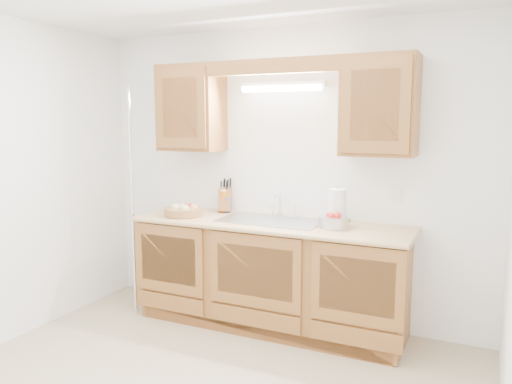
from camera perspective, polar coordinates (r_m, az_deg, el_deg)
The scene contains 17 objects.
room at distance 2.99m, azimuth -7.46°, elevation -0.88°, with size 3.52×3.50×2.50m.
base_cabinets at distance 4.22m, azimuth 1.65°, elevation -9.47°, with size 2.20×0.60×0.86m, color #985C2C.
countertop at distance 4.09m, azimuth 1.60°, elevation -3.64°, with size 2.30×0.63×0.04m, color tan.
upper_cabinet_left at distance 4.53m, azimuth -7.39°, elevation 9.46°, with size 0.55×0.33×0.75m, color #985C2C.
upper_cabinet_right at distance 3.90m, azimuth 13.97°, elevation 9.51°, with size 0.55×0.33×0.75m, color #985C2C.
valance at distance 4.03m, azimuth 1.70°, elevation 14.18°, with size 2.20×0.05×0.12m, color #985C2C.
fluorescent_fixture at distance 4.23m, azimuth 2.94°, elevation 11.95°, with size 0.76×0.08×0.08m.
sink at distance 4.12m, azimuth 1.71°, elevation -4.30°, with size 0.84×0.46×0.36m.
wire_shelf_pole at distance 4.48m, azimuth -13.95°, elevation -1.30°, with size 0.03×0.03×2.00m, color silver.
outlet_plate at distance 4.07m, azimuth 15.73°, elevation -0.15°, with size 0.08×0.01×0.12m, color white.
fruit_basket at distance 4.36m, azimuth -8.29°, elevation -2.10°, with size 0.41×0.41×0.10m.
knife_block at distance 4.51m, azimuth -3.56°, elevation -0.84°, with size 0.16×0.20×0.31m.
orange_canister at distance 4.48m, azimuth -3.69°, elevation -1.01°, with size 0.08×0.08×0.21m.
soap_bottle at distance 4.50m, azimuth -3.56°, elevation -1.03°, with size 0.09×0.09×0.20m, color blue.
sponge at distance 4.15m, azimuth 9.88°, elevation -3.20°, with size 0.12×0.10×0.02m.
paper_towel at distance 3.96m, azimuth 9.29°, elevation -1.75°, with size 0.16×0.16×0.34m.
apple_bowl at distance 3.88m, azimuth 8.85°, elevation -3.30°, with size 0.25×0.25×0.12m.
Camera 1 is at (1.59, -2.49, 1.72)m, focal length 35.00 mm.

